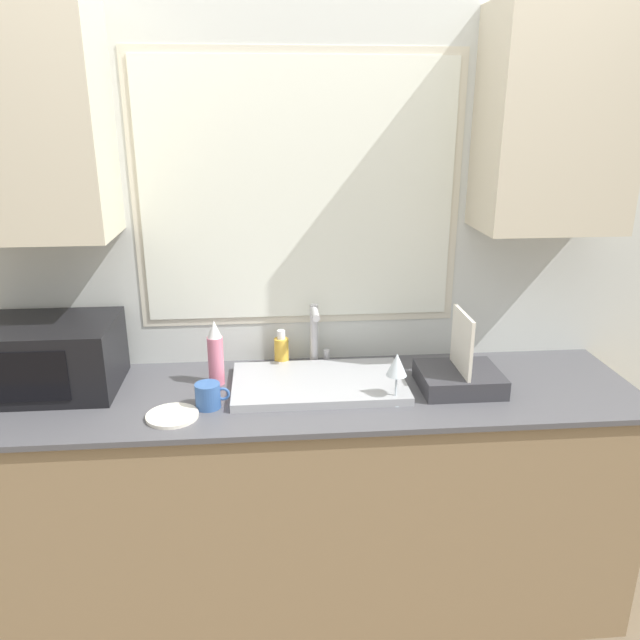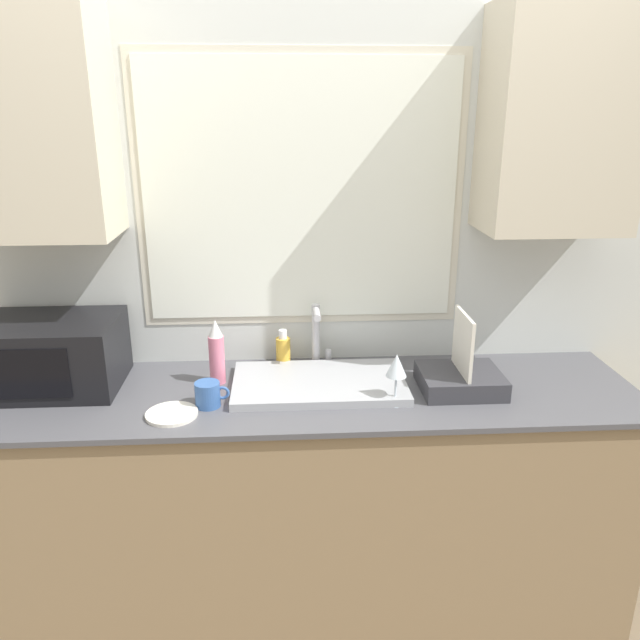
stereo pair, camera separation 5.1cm
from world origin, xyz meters
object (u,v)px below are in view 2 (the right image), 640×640
Objects in this scene: soap_bottle at (283,351)px; mug_near_sink at (208,394)px; faucet at (317,332)px; dish_rack at (460,377)px; wine_glass at (396,367)px; microwave at (51,354)px; spray_bottle at (217,353)px.

mug_near_sink is at bearing -127.54° from soap_bottle.
faucet reaches higher than mug_near_sink.
faucet is at bearing 153.31° from dish_rack.
mug_near_sink is 0.64× the size of wine_glass.
mug_near_sink is at bearing -174.92° from dish_rack.
dish_rack reaches higher than microwave.
faucet reaches higher than spray_bottle.
microwave is 4.08× the size of mug_near_sink.
soap_bottle is (-0.13, 0.00, -0.08)m from faucet.
soap_bottle reaches higher than mug_near_sink.
spray_bottle reaches higher than wine_glass.
spray_bottle is 2.09× the size of mug_near_sink.
spray_bottle is at bearing 85.84° from mug_near_sink.
dish_rack is (1.48, -0.12, -0.08)m from microwave.
dish_rack is (0.51, -0.25, -0.09)m from faucet.
dish_rack is at bearing 22.01° from wine_glass.
soap_bottle is at bearing 158.16° from dish_rack.
microwave is at bearing 161.11° from mug_near_sink.
wine_glass is (1.23, -0.22, 0.01)m from microwave.
faucet is 1.01× the size of spray_bottle.
faucet reaches higher than soap_bottle.
spray_bottle is 0.67m from wine_glass.
microwave is 2.60× the size of wine_glass.
faucet is 2.11× the size of mug_near_sink.
wine_glass is (-0.26, -0.10, 0.09)m from dish_rack.
spray_bottle is 1.33× the size of wine_glass.
microwave reaches higher than wine_glass.
dish_rack is 0.90m from spray_bottle.
dish_rack reaches higher than soap_bottle.
soap_bottle is (0.24, 0.14, -0.05)m from spray_bottle.
soap_bottle is at bearing 136.84° from wine_glass.
spray_bottle is 1.63× the size of soap_bottle.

